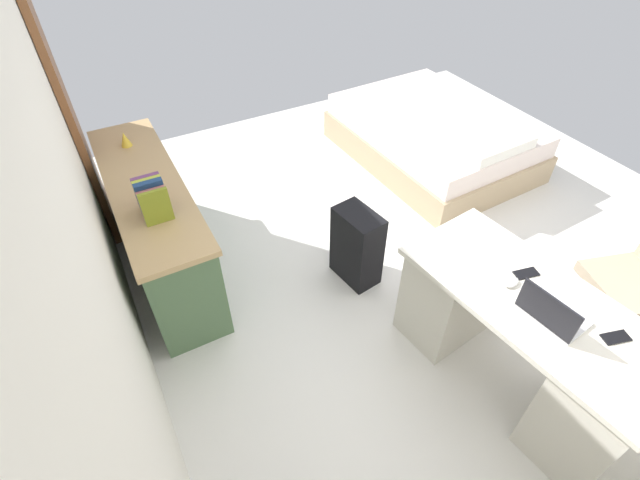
{
  "coord_description": "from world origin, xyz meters",
  "views": [
    {
      "loc": [
        -2.04,
        1.91,
        2.59
      ],
      "look_at": [
        -0.14,
        0.88,
        0.6
      ],
      "focal_mm": 25.68,
      "sensor_mm": 36.0,
      "label": 1
    }
  ],
  "objects": [
    {
      "name": "ground_plane",
      "position": [
        0.0,
        0.0,
        0.0
      ],
      "size": [
        5.39,
        5.39,
        0.0
      ],
      "primitive_type": "plane",
      "color": "silver"
    },
    {
      "name": "wall_back",
      "position": [
        0.0,
        2.13,
        1.34
      ],
      "size": [
        4.39,
        0.1,
        2.69
      ],
      "primitive_type": "cube",
      "color": "white",
      "rests_on": "ground_plane"
    },
    {
      "name": "figurine_small",
      "position": [
        1.31,
        1.75,
        0.84
      ],
      "size": [
        0.08,
        0.08,
        0.11
      ],
      "primitive_type": "cone",
      "color": "gold",
      "rests_on": "credenza"
    },
    {
      "name": "cell_phone_near_laptop",
      "position": [
        -1.57,
        0.02,
        0.73
      ],
      "size": [
        0.1,
        0.15,
        0.01
      ],
      "primitive_type": "cube",
      "rotation": [
        0.0,
        0.0,
        -0.28
      ],
      "color": "black",
      "rests_on": "desk"
    },
    {
      "name": "office_chair",
      "position": [
        -1.31,
        -0.75,
        0.42
      ],
      "size": [
        0.58,
        0.58,
        0.94
      ],
      "color": "black",
      "rests_on": "ground_plane"
    },
    {
      "name": "cell_phone_by_mouse",
      "position": [
        -1.06,
        0.07,
        0.73
      ],
      "size": [
        0.09,
        0.15,
        0.01
      ],
      "primitive_type": "cube",
      "rotation": [
        0.0,
        0.0,
        -0.22
      ],
      "color": "black",
      "rests_on": "desk"
    },
    {
      "name": "credenza",
      "position": [
        0.77,
        1.75,
        0.39
      ],
      "size": [
        1.8,
        0.48,
        0.78
      ],
      "color": "#4C6B47",
      "rests_on": "ground_plane"
    },
    {
      "name": "door_wooden",
      "position": [
        1.64,
        2.05,
        1.02
      ],
      "size": [
        0.88,
        0.05,
        2.04
      ],
      "primitive_type": "cube",
      "color": "brown",
      "rests_on": "ground_plane"
    },
    {
      "name": "laptop",
      "position": [
        -1.33,
        0.21,
        0.78
      ],
      "size": [
        0.33,
        0.26,
        0.21
      ],
      "color": "#B7B7BC",
      "rests_on": "desk"
    },
    {
      "name": "bed",
      "position": [
        1.01,
        -1.05,
        0.24
      ],
      "size": [
        1.95,
        1.47,
        0.58
      ],
      "color": "tan",
      "rests_on": "ground_plane"
    },
    {
      "name": "book_row",
      "position": [
        0.4,
        1.75,
        0.89
      ],
      "size": [
        0.23,
        0.17,
        0.23
      ],
      "color": "olive",
      "rests_on": "credenza"
    },
    {
      "name": "suitcase_black",
      "position": [
        -0.04,
        0.52,
        0.3
      ],
      "size": [
        0.39,
        0.27,
        0.6
      ],
      "primitive_type": "cube",
      "rotation": [
        0.0,
        0.0,
        0.14
      ],
      "color": "black",
      "rests_on": "ground_plane"
    },
    {
      "name": "desk",
      "position": [
        -1.22,
        0.16,
        0.38
      ],
      "size": [
        1.51,
        0.82,
        0.73
      ],
      "color": "silver",
      "rests_on": "ground_plane"
    },
    {
      "name": "computer_mouse",
      "position": [
        -1.07,
        0.2,
        0.74
      ],
      "size": [
        0.07,
        0.11,
        0.03
      ],
      "primitive_type": "ellipsoid",
      "rotation": [
        0.0,
        0.0,
        0.12
      ],
      "color": "white",
      "rests_on": "desk"
    }
  ]
}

